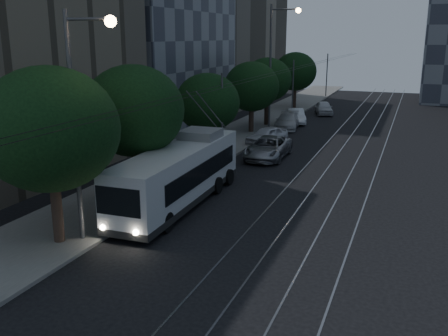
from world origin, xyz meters
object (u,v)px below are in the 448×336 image
object	(u,v)px
trolleybus	(180,174)
car_white_c	(296,116)
streetlamp_near	(81,108)
car_white_d	(324,108)
pickup_silver	(268,148)
car_white_a	(267,135)
streetlamp_far	(275,58)
car_white_b	(287,121)

from	to	relation	value
trolleybus	car_white_c	size ratio (longest dim) A/B	2.65
trolleybus	car_white_c	xyz separation A→B (m)	(-0.15, 26.10, -0.86)
car_white_c	streetlamp_near	world-z (taller)	streetlamp_near
streetlamp_near	car_white_c	bearing A→B (deg)	87.94
car_white_c	car_white_d	xyz separation A→B (m)	(1.51, 6.90, -0.00)
streetlamp_near	car_white_d	bearing A→B (deg)	86.09
car_white_c	streetlamp_near	xyz separation A→B (m)	(-1.15, -31.95, 4.93)
pickup_silver	trolleybus	bearing A→B (deg)	-98.06
pickup_silver	car_white_d	world-z (taller)	pickup_silver
car_white_a	streetlamp_near	distance (m)	22.20
pickup_silver	car_white_c	size ratio (longest dim) A/B	1.25
trolleybus	pickup_silver	size ratio (longest dim) A/B	2.13
streetlamp_far	streetlamp_near	bearing A→B (deg)	-90.94
car_white_d	streetlamp_near	distance (m)	39.26
car_white_d	streetlamp_near	xyz separation A→B (m)	(-2.65, -38.86, 4.94)
car_white_b	car_white_d	size ratio (longest dim) A/B	1.18
trolleybus	streetlamp_near	size ratio (longest dim) A/B	1.23
car_white_b	streetlamp_far	bearing A→B (deg)	-113.60
pickup_silver	streetlamp_far	distance (m)	11.33
car_white_a	streetlamp_far	world-z (taller)	streetlamp_far
pickup_silver	car_white_d	size ratio (longest dim) A/B	1.29
streetlamp_near	trolleybus	bearing A→B (deg)	77.52
pickup_silver	car_white_a	bearing A→B (deg)	106.45
car_white_a	streetlamp_near	size ratio (longest dim) A/B	0.43
car_white_a	car_white_c	world-z (taller)	car_white_c
pickup_silver	streetlamp_near	bearing A→B (deg)	-99.91
car_white_a	car_white_d	xyz separation A→B (m)	(1.41, 17.25, 0.02)
car_white_a	car_white_d	size ratio (longest dim) A/B	0.97
car_white_a	streetlamp_near	bearing A→B (deg)	-71.47
streetlamp_far	car_white_d	bearing A→B (deg)	79.86
trolleybus	car_white_c	distance (m)	26.11
trolleybus	streetlamp_near	bearing A→B (deg)	-103.75
car_white_b	pickup_silver	bearing A→B (deg)	-89.85
car_white_b	car_white_c	bearing A→B (deg)	81.50
car_white_c	car_white_b	bearing A→B (deg)	-111.46
car_white_b	streetlamp_near	world-z (taller)	streetlamp_near
car_white_a	pickup_silver	bearing A→B (deg)	-50.84
car_white_c	streetlamp_near	size ratio (longest dim) A/B	0.47
car_white_c	streetlamp_near	distance (m)	32.35
car_white_a	car_white_d	bearing A→B (deg)	107.17
car_white_a	car_white_b	distance (m)	7.15
pickup_silver	car_white_b	distance (m)	11.90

